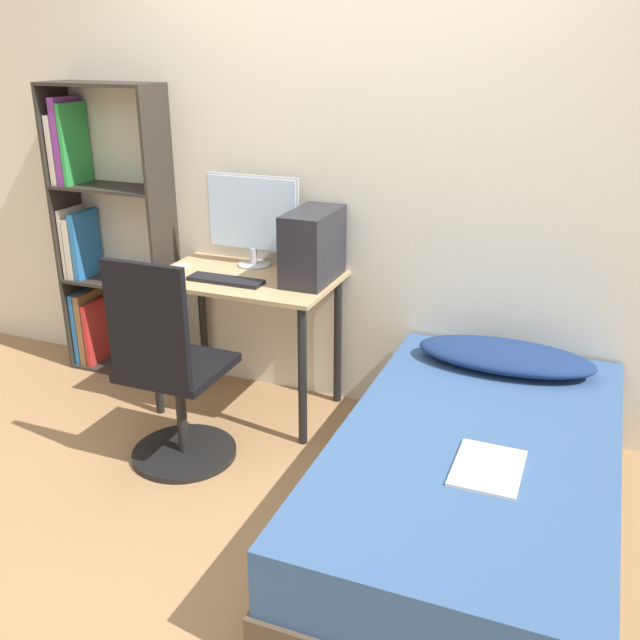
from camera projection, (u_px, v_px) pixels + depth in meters
ground_plane at (228, 537)px, 2.93m from camera, size 14.00×14.00×0.00m
wall_back at (346, 177)px, 3.65m from camera, size 8.00×0.05×2.50m
desk at (246, 300)px, 3.75m from camera, size 0.95×0.59×0.76m
bookshelf at (98, 238)px, 4.18m from camera, size 0.69×0.27×1.69m
office_chair at (171, 386)px, 3.30m from camera, size 0.51×0.51×1.04m
bed at (473, 488)px, 2.86m from camera, size 1.08×1.90×0.46m
pillow at (505, 356)px, 3.35m from camera, size 0.82×0.36×0.11m
magazine at (488, 468)px, 2.56m from camera, size 0.24×0.32×0.01m
monitor at (252, 217)px, 3.79m from camera, size 0.53×0.18×0.49m
keyboard at (226, 280)px, 3.61m from camera, size 0.40×0.11×0.02m
pc_tower at (313, 246)px, 3.58m from camera, size 0.21×0.40×0.36m
phone at (180, 267)px, 3.83m from camera, size 0.07×0.14×0.01m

